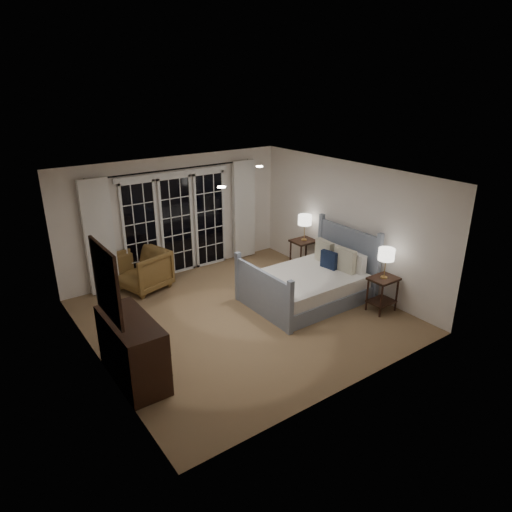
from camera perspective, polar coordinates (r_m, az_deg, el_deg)
floor at (r=8.20m, az=-1.71°, el=-7.52°), size 5.00×5.00×0.00m
ceiling at (r=7.32m, az=-1.92°, el=9.86°), size 5.00×5.00×0.00m
wall_left at (r=6.73m, az=-19.83°, el=-3.75°), size 0.02×5.00×2.50m
wall_right at (r=9.22m, az=11.25°, el=3.86°), size 0.02×5.00×2.50m
wall_back at (r=9.75m, az=-10.04°, el=4.91°), size 5.00×0.02×2.50m
wall_front at (r=5.93m, az=11.82°, el=-6.33°), size 5.00×0.02×2.50m
french_doors at (r=9.76m, az=-9.87°, el=3.96°), size 2.50×0.04×2.20m
curtain_rod at (r=9.43m, az=-10.16°, el=10.61°), size 3.50×0.03×0.03m
curtain_left at (r=9.12m, az=-19.00°, el=2.24°), size 0.55×0.10×2.25m
curtain_right at (r=10.46m, az=-1.54°, el=5.80°), size 0.55×0.10×2.25m
downlight_a at (r=8.26m, az=0.43°, el=11.12°), size 0.12×0.12×0.01m
downlight_b at (r=6.68m, az=-4.33°, el=8.59°), size 0.12×0.12×0.01m
bed at (r=8.72m, az=6.70°, el=-3.46°), size 2.15×1.54×1.25m
nightstand_left at (r=8.51m, az=15.54°, el=-4.00°), size 0.50×0.40×0.65m
nightstand_right at (r=9.98m, az=5.97°, el=0.74°), size 0.53×0.43×0.69m
lamp_left at (r=8.26m, az=15.99°, el=0.15°), size 0.29×0.29×0.55m
lamp_right at (r=9.76m, az=6.12°, el=4.47°), size 0.29×0.29×0.56m
armchair at (r=9.33m, az=-13.92°, el=-1.70°), size 1.09×1.07×0.81m
dresser at (r=6.64m, az=-15.17°, el=-11.21°), size 0.56×1.33×0.94m
mirror at (r=6.08m, az=-18.22°, el=-3.16°), size 0.05×0.85×1.00m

